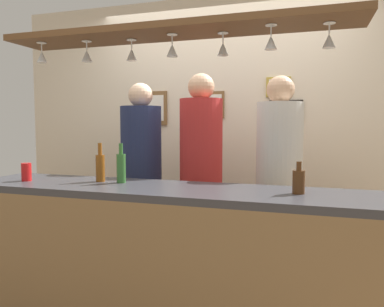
{
  "coord_description": "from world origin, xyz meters",
  "views": [
    {
      "loc": [
        0.81,
        -2.44,
        1.38
      ],
      "look_at": [
        0.0,
        0.1,
        1.17
      ],
      "focal_mm": 34.69,
      "sensor_mm": 36.0,
      "label": 1
    }
  ],
  "objects_px": {
    "person_left_navy_shirt": "(141,165)",
    "picture_frame_crest": "(215,105)",
    "bottle_beer_green_import": "(121,167)",
    "person_middle_red_shirt": "(201,162)",
    "person_right_white_patterned_shirt": "(279,168)",
    "picture_frame_caricature": "(155,108)",
    "picture_frame_upper_small": "(278,87)",
    "drink_can": "(26,172)",
    "bottle_beer_amber_tall": "(100,167)",
    "bottle_beer_brown_stubby": "(299,181)",
    "picture_frame_lower_pair": "(286,110)"
  },
  "relations": [
    {
      "from": "bottle_beer_amber_tall",
      "to": "bottle_beer_brown_stubby",
      "type": "relative_size",
      "value": 1.44
    },
    {
      "from": "person_left_navy_shirt",
      "to": "person_middle_red_shirt",
      "type": "relative_size",
      "value": 0.97
    },
    {
      "from": "person_middle_red_shirt",
      "to": "bottle_beer_brown_stubby",
      "type": "distance_m",
      "value": 1.04
    },
    {
      "from": "person_right_white_patterned_shirt",
      "to": "picture_frame_caricature",
      "type": "xyz_separation_m",
      "value": [
        -1.3,
        0.68,
        0.49
      ]
    },
    {
      "from": "bottle_beer_amber_tall",
      "to": "picture_frame_upper_small",
      "type": "relative_size",
      "value": 1.18
    },
    {
      "from": "bottle_beer_green_import",
      "to": "picture_frame_lower_pair",
      "type": "bearing_deg",
      "value": 54.23
    },
    {
      "from": "person_left_navy_shirt",
      "to": "picture_frame_crest",
      "type": "xyz_separation_m",
      "value": [
        0.47,
        0.68,
        0.53
      ]
    },
    {
      "from": "bottle_beer_green_import",
      "to": "picture_frame_lower_pair",
      "type": "distance_m",
      "value": 1.7
    },
    {
      "from": "person_right_white_patterned_shirt",
      "to": "drink_can",
      "type": "xyz_separation_m",
      "value": [
        -1.62,
        -0.79,
        0.01
      ]
    },
    {
      "from": "bottle_beer_brown_stubby",
      "to": "picture_frame_lower_pair",
      "type": "relative_size",
      "value": 0.6
    },
    {
      "from": "person_middle_red_shirt",
      "to": "bottle_beer_amber_tall",
      "type": "bearing_deg",
      "value": -127.94
    },
    {
      "from": "drink_can",
      "to": "picture_frame_caricature",
      "type": "relative_size",
      "value": 0.36
    },
    {
      "from": "bottle_beer_green_import",
      "to": "drink_can",
      "type": "xyz_separation_m",
      "value": [
        -0.65,
        -0.13,
        -0.04
      ]
    },
    {
      "from": "person_left_navy_shirt",
      "to": "picture_frame_caricature",
      "type": "bearing_deg",
      "value": 103.62
    },
    {
      "from": "person_left_navy_shirt",
      "to": "picture_frame_caricature",
      "type": "relative_size",
      "value": 5.06
    },
    {
      "from": "person_right_white_patterned_shirt",
      "to": "picture_frame_lower_pair",
      "type": "distance_m",
      "value": 0.82
    },
    {
      "from": "person_left_navy_shirt",
      "to": "picture_frame_lower_pair",
      "type": "distance_m",
      "value": 1.4
    },
    {
      "from": "bottle_beer_green_import",
      "to": "picture_frame_upper_small",
      "type": "relative_size",
      "value": 1.18
    },
    {
      "from": "person_right_white_patterned_shirt",
      "to": "bottle_beer_amber_tall",
      "type": "distance_m",
      "value": 1.3
    },
    {
      "from": "picture_frame_crest",
      "to": "drink_can",
      "type": "bearing_deg",
      "value": -122.99
    },
    {
      "from": "person_left_navy_shirt",
      "to": "person_right_white_patterned_shirt",
      "type": "xyz_separation_m",
      "value": [
        1.13,
        -0.0,
        0.01
      ]
    },
    {
      "from": "picture_frame_upper_small",
      "to": "person_middle_red_shirt",
      "type": "bearing_deg",
      "value": -128.49
    },
    {
      "from": "person_right_white_patterned_shirt",
      "to": "person_left_navy_shirt",
      "type": "bearing_deg",
      "value": 180.0
    },
    {
      "from": "person_right_white_patterned_shirt",
      "to": "bottle_beer_brown_stubby",
      "type": "xyz_separation_m",
      "value": [
        0.16,
        -0.71,
        0.02
      ]
    },
    {
      "from": "picture_frame_caricature",
      "to": "picture_frame_lower_pair",
      "type": "relative_size",
      "value": 1.13
    },
    {
      "from": "person_middle_red_shirt",
      "to": "person_right_white_patterned_shirt",
      "type": "bearing_deg",
      "value": 0.0
    },
    {
      "from": "drink_can",
      "to": "bottle_beer_amber_tall",
      "type": "bearing_deg",
      "value": 14.52
    },
    {
      "from": "drink_can",
      "to": "picture_frame_lower_pair",
      "type": "xyz_separation_m",
      "value": [
        1.61,
        1.46,
        0.45
      ]
    },
    {
      "from": "person_middle_red_shirt",
      "to": "bottle_beer_brown_stubby",
      "type": "xyz_separation_m",
      "value": [
        0.77,
        -0.71,
        -0.01
      ]
    },
    {
      "from": "person_middle_red_shirt",
      "to": "picture_frame_caricature",
      "type": "relative_size",
      "value": 5.23
    },
    {
      "from": "person_left_navy_shirt",
      "to": "bottle_beer_green_import",
      "type": "height_order",
      "value": "person_left_navy_shirt"
    },
    {
      "from": "person_middle_red_shirt",
      "to": "bottle_beer_green_import",
      "type": "height_order",
      "value": "person_middle_red_shirt"
    },
    {
      "from": "person_middle_red_shirt",
      "to": "picture_frame_caricature",
      "type": "xyz_separation_m",
      "value": [
        -0.69,
        0.68,
        0.47
      ]
    },
    {
      "from": "bottle_beer_green_import",
      "to": "drink_can",
      "type": "bearing_deg",
      "value": -169.05
    },
    {
      "from": "bottle_beer_amber_tall",
      "to": "bottle_beer_brown_stubby",
      "type": "bearing_deg",
      "value": -2.14
    },
    {
      "from": "picture_frame_lower_pair",
      "to": "person_middle_red_shirt",
      "type": "bearing_deg",
      "value": -131.94
    },
    {
      "from": "person_middle_red_shirt",
      "to": "person_right_white_patterned_shirt",
      "type": "xyz_separation_m",
      "value": [
        0.61,
        0.0,
        -0.03
      ]
    },
    {
      "from": "bottle_beer_green_import",
      "to": "picture_frame_lower_pair",
      "type": "xyz_separation_m",
      "value": [
        0.96,
        1.34,
        0.41
      ]
    },
    {
      "from": "bottle_beer_amber_tall",
      "to": "bottle_beer_green_import",
      "type": "distance_m",
      "value": 0.16
    },
    {
      "from": "person_right_white_patterned_shirt",
      "to": "drink_can",
      "type": "height_order",
      "value": "person_right_white_patterned_shirt"
    },
    {
      "from": "picture_frame_caricature",
      "to": "picture_frame_lower_pair",
      "type": "distance_m",
      "value": 1.3
    },
    {
      "from": "person_right_white_patterned_shirt",
      "to": "drink_can",
      "type": "bearing_deg",
      "value": -154.07
    },
    {
      "from": "person_left_navy_shirt",
      "to": "picture_frame_lower_pair",
      "type": "xyz_separation_m",
      "value": [
        1.13,
        0.68,
        0.47
      ]
    },
    {
      "from": "person_right_white_patterned_shirt",
      "to": "picture_frame_upper_small",
      "type": "distance_m",
      "value": 0.95
    },
    {
      "from": "picture_frame_crest",
      "to": "picture_frame_caricature",
      "type": "xyz_separation_m",
      "value": [
        -0.63,
        0.0,
        -0.02
      ]
    },
    {
      "from": "person_right_white_patterned_shirt",
      "to": "bottle_beer_brown_stubby",
      "type": "bearing_deg",
      "value": -77.09
    },
    {
      "from": "bottle_beer_green_import",
      "to": "picture_frame_caricature",
      "type": "distance_m",
      "value": 1.45
    },
    {
      "from": "bottle_beer_brown_stubby",
      "to": "picture_frame_caricature",
      "type": "xyz_separation_m",
      "value": [
        -1.46,
        1.38,
        0.48
      ]
    },
    {
      "from": "person_right_white_patterned_shirt",
      "to": "picture_frame_caricature",
      "type": "relative_size",
      "value": 5.11
    },
    {
      "from": "picture_frame_caricature",
      "to": "picture_frame_crest",
      "type": "bearing_deg",
      "value": 0.0
    }
  ]
}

